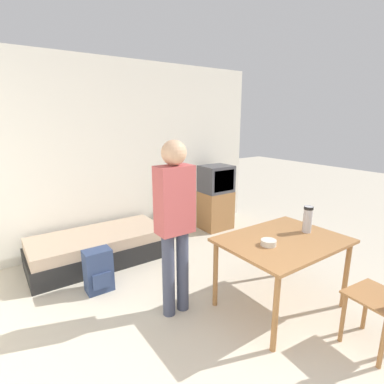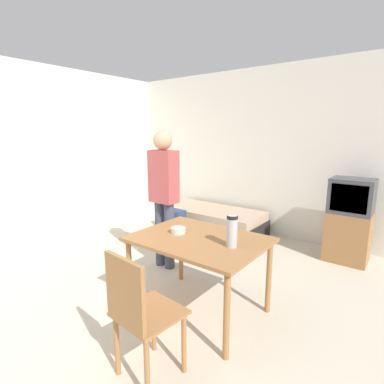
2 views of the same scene
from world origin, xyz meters
name	(u,v)px [view 1 (image 1 of 2)]	position (x,y,z in m)	size (l,w,h in m)	color
wall_back	(98,156)	(0.00, 3.88, 1.35)	(5.45, 0.06, 2.70)	silver
daybed	(99,248)	(-0.25, 3.36, 0.20)	(1.75, 0.82, 0.40)	black
tv	(216,198)	(1.83, 3.44, 0.55)	(0.52, 0.42, 1.10)	#9E6B3D
dining_table	(283,247)	(0.95, 1.33, 0.65)	(1.18, 0.88, 0.73)	#9E6B3D
person_standing	(175,217)	(0.03, 1.85, 0.99)	(0.34, 0.23, 1.70)	#3D4256
thermos_flask	(308,218)	(1.29, 1.32, 0.88)	(0.09, 0.09, 0.28)	#B7B7BC
mate_bowl	(269,243)	(0.71, 1.31, 0.76)	(0.14, 0.14, 0.05)	beige
backpack	(98,271)	(-0.48, 2.65, 0.24)	(0.29, 0.23, 0.49)	navy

